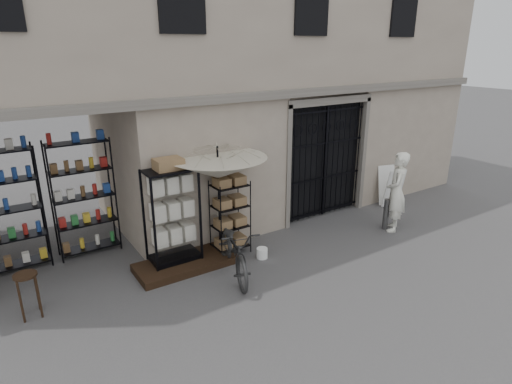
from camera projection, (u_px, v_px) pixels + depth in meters
ground at (327, 266)px, 8.69m from camera, size 80.00×80.00×0.00m
main_building at (225, 35)px, 10.38m from camera, size 14.00×4.00×9.00m
shop_recess at (52, 199)px, 8.08m from camera, size 3.00×1.70×3.00m
shop_shelving at (47, 204)px, 8.54m from camera, size 2.70×0.50×2.50m
iron_gate at (321, 159)px, 10.90m from camera, size 2.50×0.21×3.00m
step_platform at (186, 264)px, 8.65m from camera, size 2.00×0.90×0.15m
display_cabinet at (173, 220)px, 8.41m from camera, size 0.95×0.60×2.05m
wire_rack at (230, 218)px, 9.06m from camera, size 0.79×0.62×1.62m
market_umbrella at (218, 162)px, 8.54m from camera, size 2.14×2.17×2.84m
white_bucket at (262, 253)px, 9.00m from camera, size 0.29×0.29×0.22m
bicycle at (235, 273)px, 8.42m from camera, size 0.98×1.21×2.01m
wooden_stool at (29, 294)px, 6.97m from camera, size 0.39×0.39×0.78m
steel_bollard at (386, 214)px, 10.34m from camera, size 0.18×0.18×0.77m
shopkeeper at (392, 229)px, 10.43m from camera, size 1.76×1.95×0.46m
easel_sign at (390, 187)px, 11.77m from camera, size 0.65×0.71×1.09m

